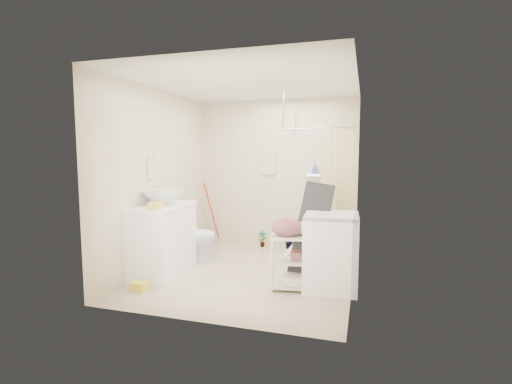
# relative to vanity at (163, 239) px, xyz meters

# --- Properties ---
(floor) EXTENTS (3.20, 3.20, 0.00)m
(floor) POSITION_rel_vanity_xyz_m (1.16, 0.34, -0.48)
(floor) COLOR #C3B092
(floor) RESTS_ON ground
(ceiling) EXTENTS (2.80, 3.20, 0.04)m
(ceiling) POSITION_rel_vanity_xyz_m (1.16, 0.34, 2.12)
(ceiling) COLOR silver
(ceiling) RESTS_ON ground
(wall_back) EXTENTS (2.80, 0.04, 2.60)m
(wall_back) POSITION_rel_vanity_xyz_m (1.16, 1.94, 0.82)
(wall_back) COLOR beige
(wall_back) RESTS_ON ground
(wall_front) EXTENTS (2.80, 0.04, 2.60)m
(wall_front) POSITION_rel_vanity_xyz_m (1.16, -1.26, 0.82)
(wall_front) COLOR beige
(wall_front) RESTS_ON ground
(wall_left) EXTENTS (0.04, 3.20, 2.60)m
(wall_left) POSITION_rel_vanity_xyz_m (-0.24, 0.34, 0.82)
(wall_left) COLOR beige
(wall_left) RESTS_ON ground
(wall_right) EXTENTS (0.04, 3.20, 2.60)m
(wall_right) POSITION_rel_vanity_xyz_m (2.56, 0.34, 0.82)
(wall_right) COLOR beige
(wall_right) RESTS_ON ground
(vanity) EXTENTS (0.67, 1.13, 0.96)m
(vanity) POSITION_rel_vanity_xyz_m (0.00, 0.00, 0.00)
(vanity) COLOR white
(vanity) RESTS_ON ground
(sink) EXTENTS (0.65, 0.65, 0.20)m
(sink) POSITION_rel_vanity_xyz_m (0.01, 0.03, 0.58)
(sink) COLOR silver
(sink) RESTS_ON vanity
(counter_basket) EXTENTS (0.17, 0.14, 0.09)m
(counter_basket) POSITION_rel_vanity_xyz_m (0.15, -0.40, 0.53)
(counter_basket) COLOR #EACB49
(counter_basket) RESTS_ON vanity
(floor_basket) EXTENTS (0.28, 0.21, 0.15)m
(floor_basket) POSITION_rel_vanity_xyz_m (0.07, -0.69, -0.41)
(floor_basket) COLOR yellow
(floor_basket) RESTS_ON ground
(toilet) EXTENTS (0.81, 0.51, 0.78)m
(toilet) POSITION_rel_vanity_xyz_m (0.12, 0.70, -0.09)
(toilet) COLOR white
(toilet) RESTS_ON ground
(mop) EXTENTS (0.14, 0.14, 1.11)m
(mop) POSITION_rel_vanity_xyz_m (-0.08, 1.85, 0.08)
(mop) COLOR red
(mop) RESTS_ON ground
(potted_plant_a) EXTENTS (0.18, 0.15, 0.29)m
(potted_plant_a) POSITION_rel_vanity_xyz_m (0.94, 1.77, -0.34)
(potted_plant_a) COLOR brown
(potted_plant_a) RESTS_ON ground
(potted_plant_b) EXTENTS (0.21, 0.19, 0.32)m
(potted_plant_b) POSITION_rel_vanity_xyz_m (1.44, 1.78, -0.32)
(potted_plant_b) COLOR brown
(potted_plant_b) RESTS_ON ground
(hanging_towel) EXTENTS (0.28, 0.03, 0.42)m
(hanging_towel) POSITION_rel_vanity_xyz_m (1.01, 1.92, 1.02)
(hanging_towel) COLOR beige
(hanging_towel) RESTS_ON wall_back
(towel_ring) EXTENTS (0.04, 0.22, 0.34)m
(towel_ring) POSITION_rel_vanity_xyz_m (-0.22, 0.14, 0.99)
(towel_ring) COLOR #F0DB91
(towel_ring) RESTS_ON wall_left
(tp_holder) EXTENTS (0.08, 0.12, 0.14)m
(tp_holder) POSITION_rel_vanity_xyz_m (-0.20, 0.39, 0.24)
(tp_holder) COLOR silver
(tp_holder) RESTS_ON wall_left
(shower) EXTENTS (1.10, 1.10, 2.10)m
(shower) POSITION_rel_vanity_xyz_m (2.01, 1.39, 0.57)
(shower) COLOR silver
(shower) RESTS_ON ground
(shampoo_bottle_a) EXTENTS (0.10, 0.10, 0.24)m
(shampoo_bottle_a) POSITION_rel_vanity_xyz_m (1.80, 1.87, 0.96)
(shampoo_bottle_a) COLOR silver
(shampoo_bottle_a) RESTS_ON shower
(shampoo_bottle_b) EXTENTS (0.08, 0.08, 0.16)m
(shampoo_bottle_b) POSITION_rel_vanity_xyz_m (1.84, 1.86, 0.92)
(shampoo_bottle_b) COLOR #3D4CA3
(shampoo_bottle_b) RESTS_ON shower
(washing_machine) EXTENTS (0.67, 0.69, 0.93)m
(washing_machine) POSITION_rel_vanity_xyz_m (2.30, 0.06, -0.01)
(washing_machine) COLOR white
(washing_machine) RESTS_ON ground
(laundry_rack) EXTENTS (0.63, 0.44, 0.80)m
(laundry_rack) POSITION_rel_vanity_xyz_m (1.88, -0.09, -0.08)
(laundry_rack) COLOR beige
(laundry_rack) RESTS_ON ground
(ironing_board) EXTENTS (0.39, 0.13, 1.34)m
(ironing_board) POSITION_rel_vanity_xyz_m (2.03, 0.20, 0.19)
(ironing_board) COLOR black
(ironing_board) RESTS_ON ground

